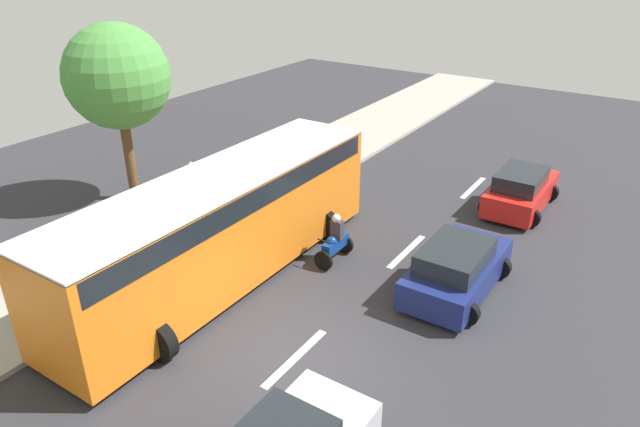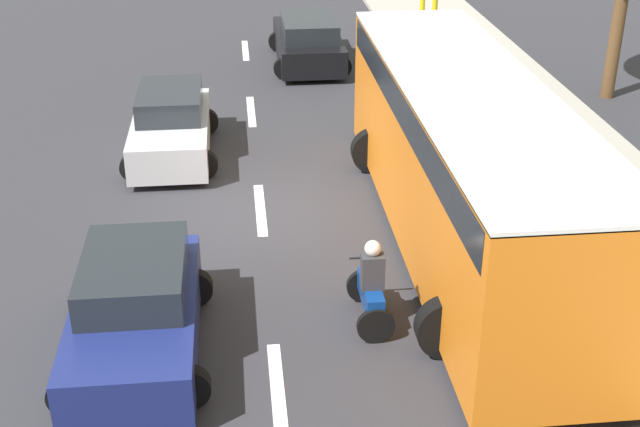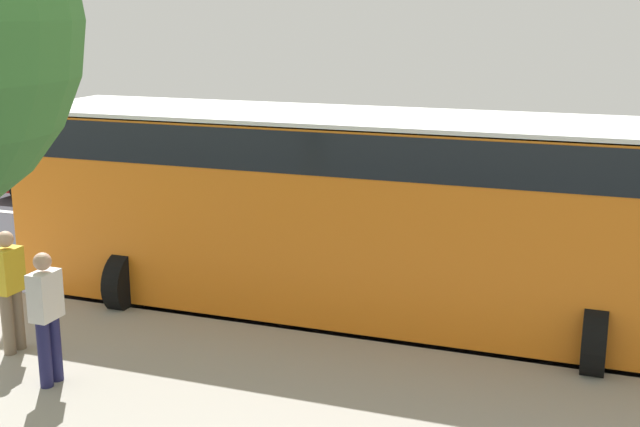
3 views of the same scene
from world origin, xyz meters
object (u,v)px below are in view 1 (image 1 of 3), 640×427
Objects in this scene: pedestrian_near_signal at (228,177)px; street_tree_center at (117,77)px; motorcycle at (335,242)px; car_red at (521,190)px; pedestrian_by_tree at (193,183)px; car_dark_blue at (457,269)px; city_bus at (222,220)px.

street_tree_center reaches higher than pedestrian_near_signal.
car_red is at bearing -118.03° from motorcycle.
pedestrian_near_signal is at bearing -120.68° from pedestrian_by_tree.
car_dark_blue is 0.63× the size of street_tree_center.
pedestrian_by_tree is (0.66, 1.11, 0.00)m from pedestrian_near_signal.
car_red is 10.50m from pedestrian_near_signal.
motorcycle is (-2.12, -2.51, -1.20)m from city_bus.
city_bus is at bearing 49.79° from motorcycle.
car_dark_blue is 2.37× the size of pedestrian_near_signal.
car_dark_blue is 9.74m from pedestrian_by_tree.
pedestrian_near_signal reaches higher than car_dark_blue.
pedestrian_by_tree is 4.38m from street_tree_center.
street_tree_center is (3.26, 1.61, 3.48)m from pedestrian_near_signal.
motorcycle is (3.66, 0.41, -0.07)m from car_dark_blue.
pedestrian_near_signal is at bearing -153.73° from street_tree_center.
car_dark_blue is (-0.06, 6.35, 0.00)m from car_red.
pedestrian_near_signal is at bearing -6.09° from car_dark_blue.
pedestrian_near_signal is (3.29, -3.89, -0.79)m from city_bus.
city_bus reaches higher than pedestrian_by_tree.
car_red is at bearing -146.12° from pedestrian_by_tree.
car_red is 0.96× the size of car_dark_blue.
street_tree_center reaches higher than motorcycle.
motorcycle is 0.91× the size of pedestrian_by_tree.
street_tree_center is (12.27, 6.99, 3.83)m from car_red.
city_bus is 5.16m from pedestrian_near_signal.
city_bus is at bearing 58.33° from car_red.
car_red is 2.51× the size of motorcycle.
car_dark_blue is 12.93m from street_tree_center.
car_red and car_dark_blue have the same top height.
car_red is at bearing -149.16° from pedestrian_near_signal.
city_bus is 3.50m from motorcycle.
pedestrian_near_signal reaches higher than motorcycle.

